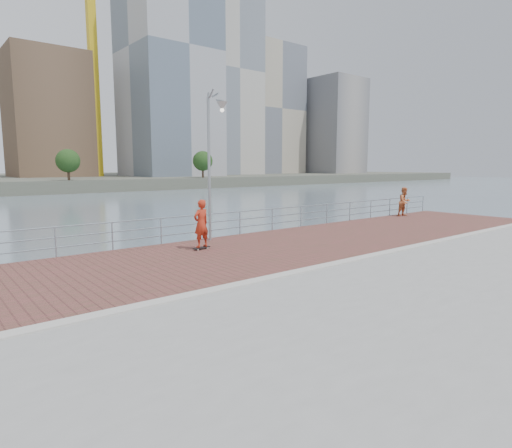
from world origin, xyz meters
TOP-DOWN VIEW (x-y plane):
  - water at (0.00, 0.00)m, footprint 400.00×400.00m
  - seawall at (0.00, -5.00)m, footprint 40.00×24.00m
  - brick_lane at (0.00, 3.60)m, footprint 40.00×6.80m
  - curb at (0.00, 0.00)m, footprint 40.00×0.40m
  - guardrail at (0.00, 7.00)m, footprint 39.06×0.06m
  - street_lamp at (1.07, 6.05)m, footprint 0.45×1.30m
  - skateboard at (-0.34, 4.94)m, footprint 0.78×0.30m
  - skateboarder at (-0.34, 4.94)m, footprint 0.74×0.54m
  - bystander at (15.80, 6.19)m, footprint 1.01×0.84m
  - tower_crane at (27.36, 104.00)m, footprint 47.00×2.00m
  - skyline at (30.02, 104.17)m, footprint 233.00×41.00m

SIDE VIEW (x-z plane):
  - water at x=0.00m, z-range -2.00..-2.00m
  - seawall at x=0.00m, z-range -2.00..0.00m
  - brick_lane at x=0.00m, z-range 0.00..0.02m
  - curb at x=0.00m, z-range 0.00..0.06m
  - skateboard at x=-0.34m, z-range 0.04..0.13m
  - guardrail at x=0.00m, z-range 0.13..1.25m
  - bystander at x=15.80m, z-range 0.02..1.88m
  - skateboarder at x=-0.34m, z-range 0.10..1.97m
  - street_lamp at x=1.07m, z-range 1.29..7.41m
  - skyline at x=30.02m, z-range -7.90..57.49m
  - tower_crane at x=27.36m, z-range 8.15..58.85m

